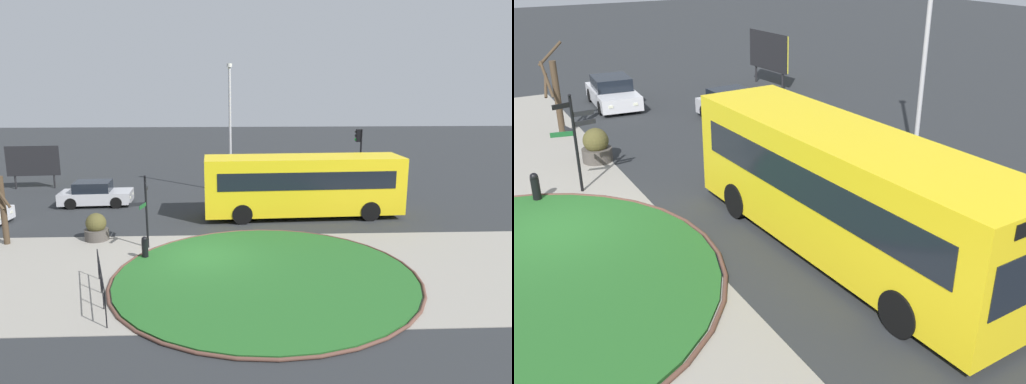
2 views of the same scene
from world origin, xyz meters
TOP-DOWN VIEW (x-y plane):
  - ground at (0.00, 0.00)m, footprint 120.00×120.00m
  - signpost_directional at (-2.46, 1.37)m, footprint 0.82×1.38m
  - bollard_foreground at (-2.29, 0.01)m, footprint 0.25×0.25m
  - bus_yellow at (4.80, 6.06)m, footprint 10.22×2.95m
  - car_near_lane at (-12.08, 5.23)m, footprint 4.27×2.14m
  - car_far_lane at (-6.67, 8.92)m, footprint 4.06×2.04m
  - lamppost_tall at (0.99, 12.07)m, footprint 0.32×0.32m
  - billboard_left at (-11.94, 13.66)m, footprint 3.35×0.45m
  - planter_near_signpost at (-4.87, 2.53)m, footprint 1.05×1.05m
  - street_tree_bare at (-8.64, 2.07)m, footprint 1.02×1.07m

SIDE VIEW (x-z plane):
  - ground at x=0.00m, z-range 0.00..0.00m
  - bollard_foreground at x=-2.29m, z-range 0.01..0.95m
  - planter_near_signpost at x=-4.87m, z-range -0.06..1.17m
  - car_near_lane at x=-12.08m, z-range -0.05..1.32m
  - car_far_lane at x=-6.67m, z-range -0.05..1.34m
  - bus_yellow at x=4.80m, z-range 0.12..3.28m
  - street_tree_bare at x=-8.64m, z-range -0.12..3.54m
  - billboard_left at x=-11.94m, z-range 0.38..3.22m
  - signpost_directional at x=-2.46m, z-range 0.27..3.40m
  - lamppost_tall at x=0.99m, z-range 0.29..8.28m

